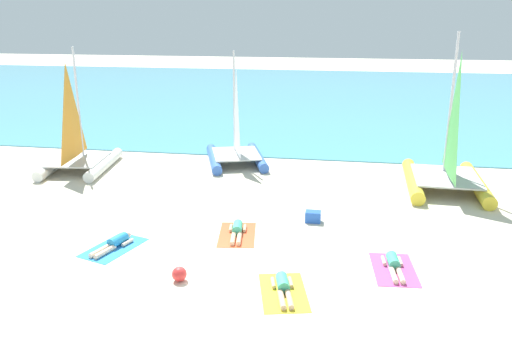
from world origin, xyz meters
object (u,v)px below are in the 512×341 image
(sunbather_center_left, at_px, (237,230))
(towel_rightmost, at_px, (394,269))
(cooler_box, at_px, (313,217))
(sunbather_leftmost, at_px, (115,243))
(sunbather_center_right, at_px, (283,286))
(beach_ball, at_px, (179,274))
(towel_center_right, at_px, (283,292))
(towel_center_left, at_px, (237,235))
(sailboat_yellow, at_px, (447,168))
(towel_leftmost, at_px, (114,248))
(sailboat_blue, at_px, (236,147))
(sunbather_rightmost, at_px, (394,264))
(sailboat_white, at_px, (79,153))

(sunbather_center_left, height_order, towel_rightmost, sunbather_center_left)
(towel_rightmost, relative_size, cooler_box, 3.80)
(sunbather_leftmost, distance_m, sunbather_center_right, 5.41)
(towel_rightmost, distance_m, beach_ball, 5.67)
(towel_center_right, bearing_deg, towel_center_left, 119.73)
(sailboat_yellow, height_order, towel_leftmost, sailboat_yellow)
(sailboat_blue, bearing_deg, towel_rightmost, -74.49)
(sailboat_blue, height_order, towel_center_left, sailboat_blue)
(sunbather_rightmost, bearing_deg, sailboat_blue, 119.39)
(sailboat_white, bearing_deg, towel_leftmost, -63.28)
(sailboat_white, xyz_separation_m, sunbather_leftmost, (4.85, -7.12, -0.65))
(towel_center_left, xyz_separation_m, towel_center_right, (1.82, -3.18, 0.00))
(sunbather_center_left, bearing_deg, towel_center_right, -68.62)
(towel_center_right, xyz_separation_m, towel_rightmost, (2.77, 1.67, 0.00))
(sailboat_yellow, bearing_deg, sailboat_white, -178.51)
(sailboat_blue, bearing_deg, towel_center_left, -96.27)
(towel_leftmost, xyz_separation_m, beach_ball, (2.49, -1.54, 0.19))
(sunbather_center_left, bearing_deg, sunbather_center_right, -68.33)
(towel_rightmost, xyz_separation_m, beach_ball, (-5.45, -1.55, 0.19))
(sailboat_yellow, bearing_deg, sunbather_center_right, -119.36)
(beach_ball, bearing_deg, towel_leftmost, 148.25)
(sunbather_leftmost, bearing_deg, sailboat_yellow, 51.52)
(towel_leftmost, xyz_separation_m, sunbather_rightmost, (7.94, 0.07, 0.13))
(sailboat_blue, height_order, sunbather_center_left, sailboat_blue)
(towel_rightmost, bearing_deg, sunbather_leftmost, 179.55)
(towel_leftmost, xyz_separation_m, sunbather_center_right, (5.16, -1.60, 0.13))
(sailboat_white, xyz_separation_m, towel_center_left, (8.19, -5.66, -0.77))
(sunbather_leftmost, bearing_deg, towel_leftmost, -90.00)
(towel_center_right, relative_size, towel_rightmost, 1.00)
(towel_center_left, distance_m, sunbather_rightmost, 4.80)
(towel_rightmost, bearing_deg, sunbather_rightmost, 94.58)
(beach_ball, bearing_deg, towel_center_left, 74.20)
(sunbather_center_right, distance_m, beach_ball, 2.67)
(towel_leftmost, bearing_deg, beach_ball, -31.75)
(towel_center_right, distance_m, sunbather_center_right, 0.14)
(sailboat_blue, distance_m, beach_ball, 10.92)
(sunbather_center_right, bearing_deg, towel_leftmost, 149.62)
(sunbather_leftmost, distance_m, towel_rightmost, 7.92)
(towel_center_left, xyz_separation_m, towel_rightmost, (4.58, -1.51, 0.00))
(sailboat_white, relative_size, towel_leftmost, 2.75)
(sunbather_leftmost, xyz_separation_m, sunbather_center_left, (3.33, 1.52, 0.00))
(towel_leftmost, distance_m, sunbather_leftmost, 0.14)
(sunbather_leftmost, relative_size, towel_rightmost, 0.81)
(sunbather_center_left, bearing_deg, sunbather_leftmost, -163.46)
(sailboat_blue, xyz_separation_m, sunbather_center_left, (1.66, -7.75, -0.61))
(sailboat_yellow, xyz_separation_m, sunbather_center_right, (-5.26, -8.70, -0.75))
(towel_rightmost, height_order, sunbather_rightmost, sunbather_rightmost)
(sailboat_white, relative_size, towel_rightmost, 2.75)
(towel_rightmost, bearing_deg, cooler_box, 128.38)
(towel_center_left, bearing_deg, towel_center_right, -60.27)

